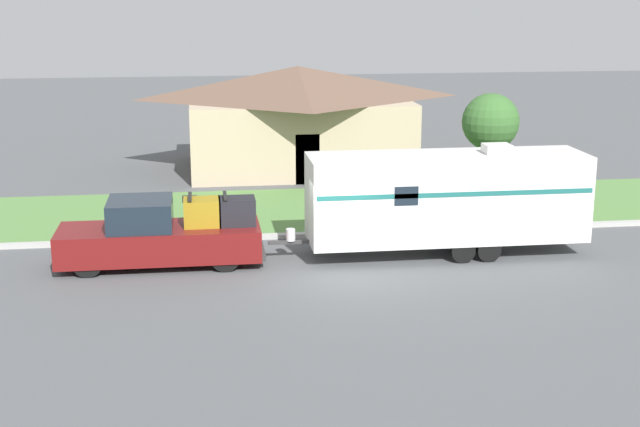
% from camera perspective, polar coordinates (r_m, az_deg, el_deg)
% --- Properties ---
extents(ground_plane, '(120.00, 120.00, 0.00)m').
position_cam_1_polar(ground_plane, '(25.67, 0.85, -3.74)').
color(ground_plane, '#515456').
extents(curb_strip, '(80.00, 0.30, 0.14)m').
position_cam_1_polar(curb_strip, '(29.20, -0.25, -1.36)').
color(curb_strip, '#ADADA8').
rests_on(curb_strip, ground_plane).
extents(lawn_strip, '(80.00, 7.00, 0.03)m').
position_cam_1_polar(lawn_strip, '(32.72, -1.09, 0.24)').
color(lawn_strip, '#568442').
rests_on(lawn_strip, ground_plane).
extents(house_across_street, '(10.35, 7.61, 4.59)m').
position_cam_1_polar(house_across_street, '(40.09, -1.42, 6.26)').
color(house_across_street, tan).
rests_on(house_across_street, ground_plane).
extents(pickup_truck, '(5.98, 2.07, 2.08)m').
position_cam_1_polar(pickup_truck, '(26.44, -10.08, -1.35)').
color(pickup_truck, black).
rests_on(pickup_truck, ground_plane).
extents(travel_trailer, '(9.64, 2.24, 3.37)m').
position_cam_1_polar(travel_trailer, '(27.21, 8.12, 1.05)').
color(travel_trailer, black).
rests_on(travel_trailer, ground_plane).
extents(mailbox, '(0.48, 0.20, 1.25)m').
position_cam_1_polar(mailbox, '(29.83, -8.33, 0.59)').
color(mailbox, brown).
rests_on(mailbox, ground_plane).
extents(tree_in_yard, '(2.03, 2.03, 4.35)m').
position_cam_1_polar(tree_in_yard, '(32.21, 10.86, 5.72)').
color(tree_in_yard, brown).
rests_on(tree_in_yard, ground_plane).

